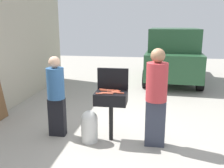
{
  "coord_description": "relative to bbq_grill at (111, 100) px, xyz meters",
  "views": [
    {
      "loc": [
        0.64,
        -4.64,
        2.23
      ],
      "look_at": [
        -0.15,
        0.32,
        1.0
      ],
      "focal_mm": 40.22,
      "sensor_mm": 36.0,
      "label": 1
    }
  ],
  "objects": [
    {
      "name": "hot_dog_3",
      "position": [
        -0.04,
        0.13,
        0.16
      ],
      "size": [
        0.13,
        0.03,
        0.03
      ],
      "primitive_type": "cylinder",
      "rotation": [
        0.0,
        1.57,
        0.05
      ],
      "color": "#B74C33",
      "rests_on": "bbq_grill"
    },
    {
      "name": "grill_lid_open",
      "position": [
        0.0,
        0.22,
        0.36
      ],
      "size": [
        0.6,
        0.05,
        0.42
      ],
      "primitive_type": "cube",
      "color": "black",
      "rests_on": "bbq_grill"
    },
    {
      "name": "hot_dog_7",
      "position": [
        0.0,
        -0.06,
        0.16
      ],
      "size": [
        0.13,
        0.04,
        0.03
      ],
      "primitive_type": "cylinder",
      "rotation": [
        0.0,
        1.57,
        -0.07
      ],
      "color": "#C6593D",
      "rests_on": "bbq_grill"
    },
    {
      "name": "hot_dog_9",
      "position": [
        -0.01,
        -0.13,
        0.16
      ],
      "size": [
        0.13,
        0.04,
        0.03
      ],
      "primitive_type": "cylinder",
      "rotation": [
        0.0,
        1.57,
        -0.09
      ],
      "color": "#C6593D",
      "rests_on": "bbq_grill"
    },
    {
      "name": "hot_dog_0",
      "position": [
        0.08,
        -0.03,
        0.16
      ],
      "size": [
        0.13,
        0.04,
        0.03
      ],
      "primitive_type": "cylinder",
      "rotation": [
        0.0,
        1.57,
        -0.11
      ],
      "color": "#C6593D",
      "rests_on": "bbq_grill"
    },
    {
      "name": "hot_dog_10",
      "position": [
        0.07,
        0.1,
        0.16
      ],
      "size": [
        0.13,
        0.03,
        0.03
      ],
      "primitive_type": "cylinder",
      "rotation": [
        0.0,
        1.57,
        -0.04
      ],
      "color": "#AD4228",
      "rests_on": "bbq_grill"
    },
    {
      "name": "ground_plane",
      "position": [
        0.09,
        0.18,
        -0.82
      ],
      "size": [
        24.0,
        24.0,
        0.0
      ],
      "primitive_type": "plane",
      "color": "#9E998E"
    },
    {
      "name": "parked_minivan",
      "position": [
        1.53,
        5.61,
        0.21
      ],
      "size": [
        2.21,
        4.49,
        2.02
      ],
      "rotation": [
        0.0,
        0.0,
        3.09
      ],
      "color": "#234C2D",
      "rests_on": "ground"
    },
    {
      "name": "person_right",
      "position": [
        0.83,
        -0.08,
        0.16
      ],
      "size": [
        0.38,
        0.38,
        1.81
      ],
      "rotation": [
        0.0,
        0.0,
        3.04
      ],
      "color": "#333847",
      "rests_on": "ground"
    },
    {
      "name": "hot_dog_11",
      "position": [
        -0.04,
        0.06,
        0.16
      ],
      "size": [
        0.13,
        0.03,
        0.03
      ],
      "primitive_type": "cylinder",
      "rotation": [
        0.0,
        1.57,
        -0.06
      ],
      "color": "#B74C33",
      "rests_on": "bbq_grill"
    },
    {
      "name": "bbq_grill",
      "position": [
        0.0,
        0.0,
        0.0
      ],
      "size": [
        0.6,
        0.44,
        0.96
      ],
      "color": "black",
      "rests_on": "ground"
    },
    {
      "name": "hot_dog_2",
      "position": [
        -0.16,
        0.07,
        0.16
      ],
      "size": [
        0.13,
        0.03,
        0.03
      ],
      "primitive_type": "cylinder",
      "rotation": [
        0.0,
        1.57,
        0.01
      ],
      "color": "#AD4228",
      "rests_on": "bbq_grill"
    },
    {
      "name": "hot_dog_5",
      "position": [
        -0.1,
        -0.09,
        0.16
      ],
      "size": [
        0.13,
        0.03,
        0.03
      ],
      "primitive_type": "cylinder",
      "rotation": [
        0.0,
        1.57,
        -0.04
      ],
      "color": "#AD4228",
      "rests_on": "bbq_grill"
    },
    {
      "name": "hot_dog_12",
      "position": [
        0.1,
        0.0,
        0.16
      ],
      "size": [
        0.13,
        0.03,
        0.03
      ],
      "primitive_type": "cylinder",
      "rotation": [
        0.0,
        1.57,
        -0.05
      ],
      "color": "#AD4228",
      "rests_on": "bbq_grill"
    },
    {
      "name": "hot_dog_1",
      "position": [
        0.11,
        0.06,
        0.16
      ],
      "size": [
        0.13,
        0.04,
        0.03
      ],
      "primitive_type": "cylinder",
      "rotation": [
        0.0,
        1.57,
        0.11
      ],
      "color": "#AD4228",
      "rests_on": "bbq_grill"
    },
    {
      "name": "hot_dog_13",
      "position": [
        -0.19,
        0.14,
        0.16
      ],
      "size": [
        0.13,
        0.04,
        0.03
      ],
      "primitive_type": "cylinder",
      "rotation": [
        0.0,
        1.57,
        -0.12
      ],
      "color": "#AD4228",
      "rests_on": "bbq_grill"
    },
    {
      "name": "hot_dog_4",
      "position": [
        -0.19,
        -0.16,
        0.16
      ],
      "size": [
        0.13,
        0.04,
        0.03
      ],
      "primitive_type": "cylinder",
      "rotation": [
        0.0,
        1.57,
        0.1
      ],
      "color": "#C6593D",
      "rests_on": "bbq_grill"
    },
    {
      "name": "propane_tank",
      "position": [
        -0.4,
        -0.12,
        -0.49
      ],
      "size": [
        0.32,
        0.32,
        0.62
      ],
      "color": "silver",
      "rests_on": "ground"
    },
    {
      "name": "person_left",
      "position": [
        -1.1,
        0.05,
        0.06
      ],
      "size": [
        0.34,
        0.34,
        1.61
      ],
      "rotation": [
        0.0,
        0.0,
        -0.03
      ],
      "color": "black",
      "rests_on": "ground"
    },
    {
      "name": "hot_dog_6",
      "position": [
        0.19,
        -0.06,
        0.16
      ],
      "size": [
        0.13,
        0.03,
        0.03
      ],
      "primitive_type": "cylinder",
      "rotation": [
        0.0,
        1.57,
        -0.04
      ],
      "color": "#B74C33",
      "rests_on": "bbq_grill"
    },
    {
      "name": "hot_dog_8",
      "position": [
        -0.13,
        -0.13,
        0.16
      ],
      "size": [
        0.13,
        0.04,
        0.03
      ],
      "primitive_type": "cylinder",
      "rotation": [
        0.0,
        1.57,
        0.1
      ],
      "color": "#C6593D",
      "rests_on": "bbq_grill"
    }
  ]
}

